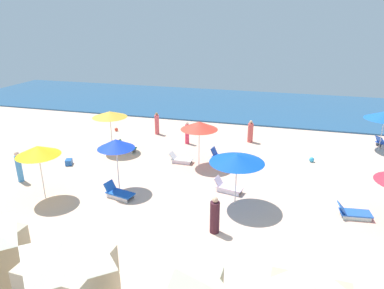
{
  "coord_description": "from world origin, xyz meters",
  "views": [
    {
      "loc": [
        3.1,
        -10.13,
        8.17
      ],
      "look_at": [
        -2.19,
        9.19,
        0.81
      ],
      "focal_mm": 32.58,
      "sensor_mm": 36.0,
      "label": 1
    }
  ],
  "objects": [
    {
      "name": "beachgoer_0",
      "position": [
        -5.86,
        12.82,
        0.76
      ],
      "size": [
        0.39,
        0.39,
        1.64
      ],
      "rotation": [
        0.0,
        0.0,
        1.35
      ],
      "color": "#E0535A",
      "rests_on": "ground_plane"
    },
    {
      "name": "cabana_1",
      "position": [
        -2.09,
        -3.73,
        1.43
      ],
      "size": [
        2.32,
        2.11,
        2.77
      ],
      "rotation": [
        0.0,
        0.0,
        -0.05
      ],
      "color": "beige",
      "rests_on": "ground_plane"
    },
    {
      "name": "umbrella_0",
      "position": [
        -4.59,
        4.07,
        2.42
      ],
      "size": [
        1.82,
        1.82,
        2.66
      ],
      "color": "silver",
      "rests_on": "ground_plane"
    },
    {
      "name": "beachgoer_2",
      "position": [
        0.81,
        1.67,
        0.73
      ],
      "size": [
        0.45,
        0.45,
        1.59
      ],
      "rotation": [
        0.0,
        0.0,
        1.38
      ],
      "color": "#3A1924",
      "rests_on": "ground_plane"
    },
    {
      "name": "umbrella_6",
      "position": [
        1.27,
        4.08,
        2.29
      ],
      "size": [
        2.47,
        2.47,
        2.48
      ],
      "color": "silver",
      "rests_on": "ground_plane"
    },
    {
      "name": "cooler_box_2",
      "position": [
        -8.85,
        6.1,
        0.16
      ],
      "size": [
        0.51,
        0.6,
        0.32
      ],
      "primitive_type": "cube",
      "rotation": [
        0.0,
        0.0,
        1.97
      ],
      "color": "#225AA9",
      "rests_on": "ground_plane"
    },
    {
      "name": "umbrella_4",
      "position": [
        -7.61,
        2.29,
        2.43
      ],
      "size": [
        2.0,
        2.0,
        2.66
      ],
      "color": "silver",
      "rests_on": "ground_plane"
    },
    {
      "name": "umbrella_1",
      "position": [
        -1.48,
        8.12,
        2.4
      ],
      "size": [
        2.13,
        2.13,
        2.64
      ],
      "color": "silver",
      "rests_on": "ground_plane"
    },
    {
      "name": "lounge_chair_0_0",
      "position": [
        -4.23,
        3.27,
        0.25
      ],
      "size": [
        1.55,
        0.93,
        0.7
      ],
      "rotation": [
        0.0,
        0.0,
        1.34
      ],
      "color": "silver",
      "rests_on": "ground_plane"
    },
    {
      "name": "beachgoer_1",
      "position": [
        -3.15,
        11.42,
        0.73
      ],
      "size": [
        0.4,
        0.4,
        1.55
      ],
      "rotation": [
        0.0,
        0.0,
        0.91
      ],
      "color": "#F53A5A",
      "rests_on": "ground_plane"
    },
    {
      "name": "beachgoer_3",
      "position": [
        0.97,
        12.89,
        0.71
      ],
      "size": [
        0.53,
        0.53,
        1.54
      ],
      "rotation": [
        0.0,
        0.0,
        0.89
      ],
      "color": "#D7534F",
      "rests_on": "ground_plane"
    },
    {
      "name": "beachgoer_4",
      "position": [
        -9.99,
        3.5,
        0.81
      ],
      "size": [
        0.37,
        0.37,
        1.69
      ],
      "rotation": [
        0.0,
        0.0,
        6.03
      ],
      "color": "#448FD2",
      "rests_on": "ground_plane"
    },
    {
      "name": "lounge_chair_1_1",
      "position": [
        -0.38,
        9.03,
        0.29
      ],
      "size": [
        1.29,
        0.77,
        0.77
      ],
      "rotation": [
        0.0,
        0.0,
        1.41
      ],
      "color": "silver",
      "rests_on": "ground_plane"
    },
    {
      "name": "lounge_chair_1_0",
      "position": [
        -2.62,
        8.14,
        0.22
      ],
      "size": [
        1.39,
        0.62,
        0.59
      ],
      "rotation": [
        0.0,
        0.0,
        1.55
      ],
      "color": "silver",
      "rests_on": "ground_plane"
    },
    {
      "name": "lounge_chair_2_0",
      "position": [
        -6.53,
        8.91,
        0.27
      ],
      "size": [
        1.3,
        0.71,
        0.71
      ],
      "rotation": [
        0.0,
        0.0,
        1.46
      ],
      "color": "silver",
      "rests_on": "ground_plane"
    },
    {
      "name": "ocean",
      "position": [
        0.0,
        23.36,
        0.06
      ],
      "size": [
        60.0,
        13.27,
        0.12
      ],
      "primitive_type": "cube",
      "color": "#25537E",
      "rests_on": "ground_plane"
    },
    {
      "name": "lounge_chair_5_0",
      "position": [
        6.36,
        4.34,
        0.22
      ],
      "size": [
        1.47,
        0.8,
        0.6
      ],
      "rotation": [
        0.0,
        0.0,
        1.68
      ],
      "color": "silver",
      "rests_on": "ground_plane"
    },
    {
      "name": "beach_ball_0",
      "position": [
        -9.11,
        12.66,
        0.13
      ],
      "size": [
        0.26,
        0.26,
        0.26
      ],
      "primitive_type": "sphere",
      "color": "#DB412C",
      "rests_on": "ground_plane"
    },
    {
      "name": "umbrella_2",
      "position": [
        -7.46,
        8.89,
        2.42
      ],
      "size": [
        2.18,
        2.18,
        2.61
      ],
      "color": "silver",
      "rests_on": "ground_plane"
    },
    {
      "name": "ground_plane",
      "position": [
        0.0,
        0.0,
        0.0
      ],
      "size": [
        60.0,
        60.0,
        0.0
      ],
      "primitive_type": "plane",
      "color": "beige"
    },
    {
      "name": "lounge_chair_6_0",
      "position": [
        0.72,
        5.23,
        0.24
      ],
      "size": [
        1.48,
        0.85,
        0.68
      ],
      "rotation": [
        0.0,
        0.0,
        1.35
      ],
      "color": "silver",
      "rests_on": "ground_plane"
    },
    {
      "name": "beach_ball_1",
      "position": [
        4.93,
        10.28,
        0.15
      ],
      "size": [
        0.3,
        0.3,
        0.3
      ],
      "primitive_type": "sphere",
      "color": "#2FA3DA",
      "rests_on": "ground_plane"
    }
  ]
}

